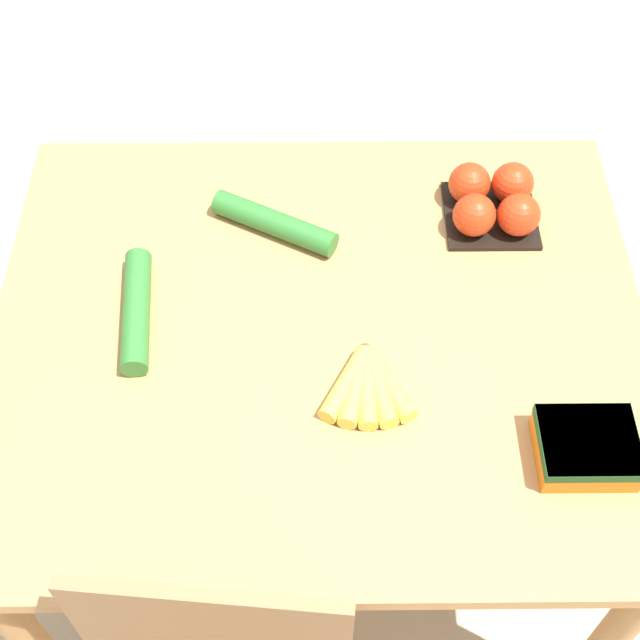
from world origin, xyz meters
TOP-DOWN VIEW (x-y plane):
  - ground_plane at (0.00, 0.00)m, footprint 12.00×12.00m
  - dining_table at (0.00, 0.00)m, footprint 1.18×0.99m
  - banana_bunch at (-0.08, 0.13)m, footprint 0.17×0.16m
  - tomato_pack at (-0.34, -0.27)m, footprint 0.18×0.18m
  - carrot_bag at (-0.42, 0.26)m, footprint 0.16×0.13m
  - cucumber_near at (0.33, -0.03)m, footprint 0.07×0.26m
  - cucumber_far at (0.09, -0.24)m, footprint 0.25×0.16m

SIDE VIEW (x-z plane):
  - ground_plane at x=0.00m, z-range 0.00..0.00m
  - dining_table at x=0.00m, z-range 0.28..1.05m
  - banana_bunch at x=-0.08m, z-range 0.77..0.81m
  - cucumber_near at x=0.33m, z-range 0.77..0.82m
  - cucumber_far at x=0.09m, z-range 0.77..0.82m
  - carrot_bag at x=-0.42m, z-range 0.78..0.84m
  - tomato_pack at x=-0.34m, z-range 0.77..0.86m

